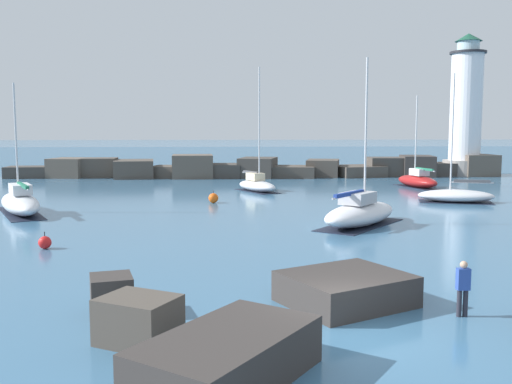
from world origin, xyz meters
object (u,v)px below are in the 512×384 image
object	(u,v)px
mooring_buoy_far_side	(45,242)
person_on_rocks	(463,286)
sailboat_moored_1	(20,202)
sailboat_moored_5	(417,180)
mooring_buoy_orange_near	(213,198)
sailboat_moored_2	(360,213)
sailboat_moored_4	(456,195)
sailboat_moored_0	(257,184)
lighthouse	(466,113)

from	to	relation	value
mooring_buoy_far_side	person_on_rocks	size ratio (longest dim) A/B	0.48
sailboat_moored_1	mooring_buoy_far_side	distance (m)	12.27
sailboat_moored_5	mooring_buoy_orange_near	world-z (taller)	sailboat_moored_5
sailboat_moored_2	sailboat_moored_4	bearing A→B (deg)	45.19
sailboat_moored_1	sailboat_moored_5	world-z (taller)	sailboat_moored_5
person_on_rocks	mooring_buoy_orange_near	bearing A→B (deg)	105.73
sailboat_moored_0	sailboat_moored_5	size ratio (longest dim) A/B	1.25
sailboat_moored_0	sailboat_moored_5	distance (m)	15.39
mooring_buoy_far_side	person_on_rocks	bearing A→B (deg)	-34.99
sailboat_moored_4	person_on_rocks	bearing A→B (deg)	-112.60
sailboat_moored_2	sailboat_moored_4	world-z (taller)	sailboat_moored_4
sailboat_moored_2	mooring_buoy_orange_near	bearing A→B (deg)	128.65
mooring_buoy_orange_near	mooring_buoy_far_side	size ratio (longest dim) A/B	1.19
mooring_buoy_orange_near	mooring_buoy_far_side	bearing A→B (deg)	-115.17
mooring_buoy_far_side	person_on_rocks	xyz separation A→B (m)	(14.71, -10.30, 0.61)
sailboat_moored_0	sailboat_moored_4	world-z (taller)	sailboat_moored_0
sailboat_moored_2	sailboat_moored_4	distance (m)	13.63
sailboat_moored_1	sailboat_moored_4	world-z (taller)	sailboat_moored_4
mooring_buoy_orange_near	sailboat_moored_1	bearing A→B (deg)	-160.00
lighthouse	sailboat_moored_5	bearing A→B (deg)	-127.42
lighthouse	mooring_buoy_far_side	world-z (taller)	lighthouse
sailboat_moored_1	mooring_buoy_orange_near	world-z (taller)	sailboat_moored_1
person_on_rocks	lighthouse	bearing A→B (deg)	66.33
sailboat_moored_4	mooring_buoy_orange_near	xyz separation A→B (m)	(-17.88, 0.67, -0.15)
sailboat_moored_1	sailboat_moored_5	distance (m)	34.44
sailboat_moored_1	sailboat_moored_2	world-z (taller)	sailboat_moored_2
sailboat_moored_1	sailboat_moored_2	xyz separation A→B (m)	(20.53, -5.88, -0.01)
sailboat_moored_0	sailboat_moored_1	bearing A→B (deg)	-142.55
sailboat_moored_0	person_on_rocks	xyz separation A→B (m)	(3.65, -33.76, 0.28)
sailboat_moored_4	person_on_rocks	xyz separation A→B (m)	(-10.55, -25.34, 0.39)
sailboat_moored_1	sailboat_moored_5	bearing A→B (deg)	25.40
sailboat_moored_1	mooring_buoy_orange_near	size ratio (longest dim) A/B	8.99
lighthouse	sailboat_moored_2	distance (m)	40.51
lighthouse	sailboat_moored_1	xyz separation A→B (m)	(-41.40, -28.23, -6.50)
lighthouse	sailboat_moored_4	world-z (taller)	lighthouse
sailboat_moored_2	sailboat_moored_1	bearing A→B (deg)	164.01
mooring_buoy_far_side	person_on_rocks	distance (m)	17.97
lighthouse	sailboat_moored_0	world-z (taller)	lighthouse
sailboat_moored_0	mooring_buoy_orange_near	size ratio (longest dim) A/B	11.51
sailboat_moored_0	person_on_rocks	bearing A→B (deg)	-83.84
sailboat_moored_1	mooring_buoy_orange_near	bearing A→B (deg)	20.00
sailboat_moored_1	person_on_rocks	bearing A→B (deg)	-47.74
mooring_buoy_orange_near	lighthouse	bearing A→B (deg)	39.19
sailboat_moored_5	sailboat_moored_1	bearing A→B (deg)	-154.60
sailboat_moored_5	lighthouse	bearing A→B (deg)	52.58
sailboat_moored_4	mooring_buoy_far_side	xyz separation A→B (m)	(-25.26, -15.05, -0.22)
mooring_buoy_far_side	person_on_rocks	world-z (taller)	person_on_rocks
lighthouse	sailboat_moored_5	size ratio (longest dim) A/B	1.93
lighthouse	sailboat_moored_5	distance (m)	18.17
sailboat_moored_4	mooring_buoy_orange_near	distance (m)	17.89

